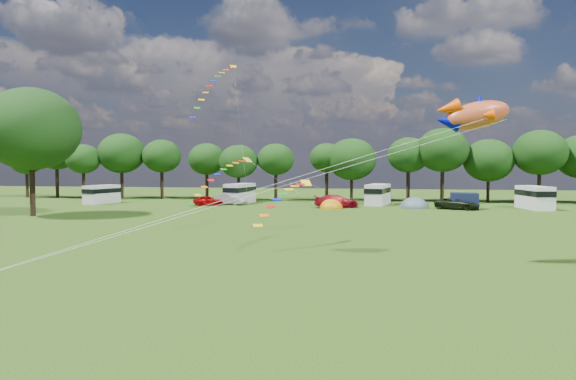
# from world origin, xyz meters

# --- Properties ---
(ground_plane) EXTENTS (180.00, 180.00, 0.00)m
(ground_plane) POSITION_xyz_m (0.00, 0.00, 0.00)
(ground_plane) COLOR black
(ground_plane) RESTS_ON ground
(tree_line) EXTENTS (102.98, 10.98, 10.27)m
(tree_line) POSITION_xyz_m (5.30, 54.99, 6.35)
(tree_line) COLOR black
(tree_line) RESTS_ON ground
(big_tree) EXTENTS (10.00, 10.00, 13.28)m
(big_tree) POSITION_xyz_m (-30.00, 28.00, 9.02)
(big_tree) COLOR black
(big_tree) RESTS_ON ground
(car_a) EXTENTS (4.28, 2.86, 1.33)m
(car_a) POSITION_xyz_m (-16.00, 43.66, 0.66)
(car_a) COLOR #A90405
(car_a) RESTS_ON ground
(car_b) EXTENTS (4.50, 3.06, 1.49)m
(car_b) POSITION_xyz_m (-13.62, 45.89, 0.74)
(car_b) COLOR gray
(car_b) RESTS_ON ground
(car_c) EXTENTS (5.65, 3.69, 1.57)m
(car_c) POSITION_xyz_m (0.41, 43.45, 0.78)
(car_c) COLOR maroon
(car_c) RESTS_ON ground
(car_d) EXTENTS (5.76, 4.33, 1.43)m
(car_d) POSITION_xyz_m (14.68, 43.08, 0.72)
(car_d) COLOR black
(car_d) RESTS_ON ground
(campervan_a) EXTENTS (3.49, 5.44, 2.47)m
(campervan_a) POSITION_xyz_m (-31.19, 45.09, 1.33)
(campervan_a) COLOR silver
(campervan_a) RESTS_ON ground
(campervan_b) EXTENTS (3.49, 5.81, 2.66)m
(campervan_b) POSITION_xyz_m (-13.02, 48.55, 1.43)
(campervan_b) COLOR #B8B7BA
(campervan_b) RESTS_ON ground
(campervan_c) EXTENTS (3.49, 5.85, 2.68)m
(campervan_c) POSITION_xyz_m (5.42, 48.83, 1.44)
(campervan_c) COLOR silver
(campervan_c) RESTS_ON ground
(campervan_d) EXTENTS (3.47, 5.95, 2.74)m
(campervan_d) POSITION_xyz_m (23.79, 44.95, 1.47)
(campervan_d) COLOR white
(campervan_d) RESTS_ON ground
(tent_orange) EXTENTS (2.89, 3.17, 2.26)m
(tent_orange) POSITION_xyz_m (-0.14, 42.23, 0.02)
(tent_orange) COLOR #C77906
(tent_orange) RESTS_ON ground
(tent_greyblue) EXTENTS (3.55, 3.89, 2.64)m
(tent_greyblue) POSITION_xyz_m (9.82, 44.51, 0.02)
(tent_greyblue) COLOR #425763
(tent_greyblue) RESTS_ON ground
(awning_navy) EXTENTS (3.27, 2.72, 1.94)m
(awning_navy) POSITION_xyz_m (15.55, 43.62, 0.97)
(awning_navy) COLOR #131935
(awning_navy) RESTS_ON ground
(fish_kite) EXTENTS (4.40, 2.11, 2.31)m
(fish_kite) POSITION_xyz_m (10.34, 6.67, 8.23)
(fish_kite) COLOR #C04926
(fish_kite) RESTS_ON ground
(streamer_kite_a) EXTENTS (3.39, 5.52, 5.77)m
(streamer_kite_a) POSITION_xyz_m (-10.42, 28.88, 13.52)
(streamer_kite_a) COLOR #D99900
(streamer_kite_a) RESTS_ON ground
(streamer_kite_b) EXTENTS (4.33, 4.81, 3.84)m
(streamer_kite_b) POSITION_xyz_m (-7.14, 19.78, 4.74)
(streamer_kite_b) COLOR gold
(streamer_kite_b) RESTS_ON ground
(streamer_kite_c) EXTENTS (3.27, 4.96, 2.84)m
(streamer_kite_c) POSITION_xyz_m (-0.66, 11.90, 3.46)
(streamer_kite_c) COLOR yellow
(streamer_kite_c) RESTS_ON ground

